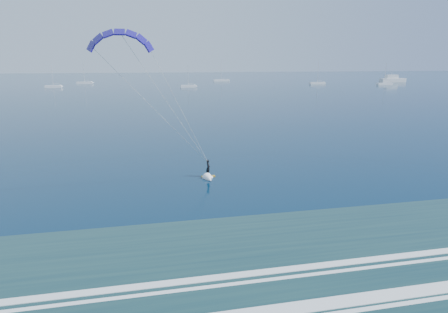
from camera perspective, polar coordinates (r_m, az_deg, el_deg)
name	(u,v)px	position (r m, az deg, el deg)	size (l,w,h in m)	color
kitesurfer_rig	(170,106)	(40.72, -7.78, 7.15)	(13.56, 9.07, 16.92)	#BA8B15
motor_yacht	(392,79)	(273.82, 22.92, 10.12)	(16.25, 4.33, 6.55)	white
sailboat_1	(53,86)	(217.91, -23.20, 9.19)	(7.81, 2.40, 10.85)	white
sailboat_2	(85,83)	(248.45, -19.29, 9.93)	(8.94, 2.40, 12.03)	white
sailboat_3	(188,86)	(203.51, -5.13, 9.98)	(7.79, 2.40, 10.94)	white
sailboat_4	(221,80)	(262.93, -0.40, 10.83)	(10.21, 2.40, 13.68)	white
sailboat_5	(317,83)	(236.72, 13.19, 10.18)	(9.09, 2.40, 12.35)	white
sailboat_6	(385,84)	(240.20, 21.96, 9.61)	(8.87, 2.40, 11.99)	white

